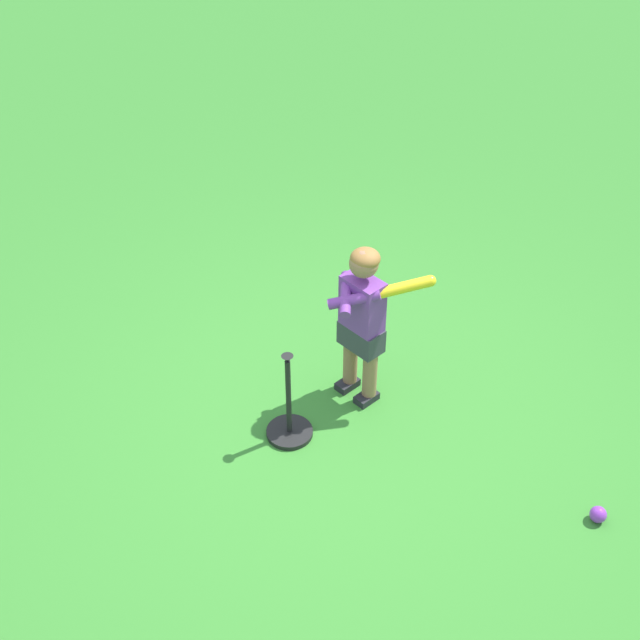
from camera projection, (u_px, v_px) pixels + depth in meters
ground_plane at (339, 418)px, 5.43m from camera, size 40.00×40.00×0.00m
child_batter at (363, 312)px, 5.20m from camera, size 0.50×0.51×1.08m
play_ball_far_left at (598, 514)px, 4.80m from camera, size 0.09×0.09×0.09m
batting_tee at (289, 422)px, 5.26m from camera, size 0.28×0.28×0.62m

